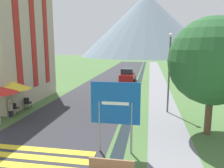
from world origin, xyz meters
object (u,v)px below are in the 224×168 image
parked_car_far (128,75)px  person_seated_near (10,107)px  cafe_chair_far_left (27,103)px  tree_by_path (213,61)px  cafe_umbrella_middle_yellow (13,85)px  parked_car_near (109,98)px  streetlamp (169,67)px  hotel_building (5,31)px  road_sign (115,108)px  cafe_chair_far_right (27,102)px  cafe_chair_middle (15,107)px

parked_car_far → person_seated_near: 16.91m
cafe_chair_far_left → parked_car_far: bearing=80.7°
tree_by_path → cafe_umbrella_middle_yellow: bearing=173.4°
parked_car_near → streetlamp: streetlamp is taller
hotel_building → tree_by_path: (15.05, -4.78, -1.97)m
hotel_building → person_seated_near: bearing=-55.1°
parked_car_near → tree_by_path: (6.05, -3.58, 3.04)m
hotel_building → tree_by_path: bearing=-17.6°
road_sign → person_seated_near: road_sign is taller
cafe_umbrella_middle_yellow → parked_car_near: bearing=18.7°
parked_car_near → parked_car_far: size_ratio=0.87×
hotel_building → cafe_chair_far_left: 6.50m
cafe_umbrella_middle_yellow → tree_by_path: 12.62m
streetlamp → parked_car_far: bearing=108.1°
cafe_chair_far_right → cafe_umbrella_middle_yellow: size_ratio=0.35×
road_sign → parked_car_near: 6.70m
cafe_chair_middle → streetlamp: bearing=26.9°
cafe_chair_far_left → cafe_umbrella_middle_yellow: cafe_umbrella_middle_yellow is taller
cafe_umbrella_middle_yellow → streetlamp: 10.89m
parked_car_near → cafe_chair_far_left: (-6.09, -0.94, -0.39)m
hotel_building → tree_by_path: 15.91m
cafe_chair_far_left → cafe_umbrella_middle_yellow: 1.97m
parked_car_far → road_sign: bearing=-85.9°
parked_car_near → cafe_chair_far_left: parked_car_near is taller
road_sign → cafe_chair_far_right: size_ratio=3.77×
parked_car_far → cafe_umbrella_middle_yellow: size_ratio=1.83×
cafe_chair_far_left → road_sign: bearing=-21.5°
streetlamp → cafe_umbrella_middle_yellow: bearing=-167.8°
road_sign → tree_by_path: bearing=31.8°
hotel_building → streetlamp: bearing=-4.6°
hotel_building → road_sign: hotel_building is taller
parked_car_near → tree_by_path: tree_by_path is taller
hotel_building → road_sign: (10.45, -7.63, -3.85)m
cafe_chair_far_right → cafe_umbrella_middle_yellow: 2.15m
cafe_chair_middle → parked_car_near: bearing=34.0°
cafe_chair_far_right → cafe_chair_middle: size_ratio=1.00×
cafe_chair_far_left → person_seated_near: 1.87m
cafe_chair_far_left → streetlamp: 10.74m
cafe_chair_far_right → cafe_chair_far_left: (0.18, -0.30, 0.00)m
cafe_chair_middle → person_seated_near: 0.56m
hotel_building → cafe_umbrella_middle_yellow: bearing=-51.6°
cafe_chair_middle → cafe_chair_far_left: bearing=96.8°
cafe_chair_middle → road_sign: bearing=-14.4°
cafe_chair_far_left → cafe_chair_middle: bearing=-82.6°
road_sign → cafe_chair_far_left: road_sign is taller
person_seated_near → streetlamp: streetlamp is taller
person_seated_near → streetlamp: size_ratio=0.22×
road_sign → parked_car_near: bearing=102.7°
road_sign → cafe_chair_middle: size_ratio=3.77×
tree_by_path → cafe_chair_far_left: bearing=167.7°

